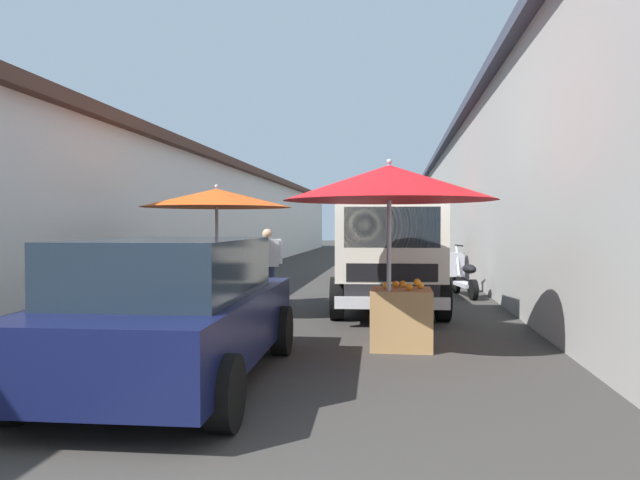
% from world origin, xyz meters
% --- Properties ---
extents(ground, '(90.00, 90.00, 0.00)m').
position_xyz_m(ground, '(13.50, 0.00, 0.00)').
color(ground, '#33302D').
extents(building_left_whitewash, '(49.80, 7.50, 3.71)m').
position_xyz_m(building_left_whitewash, '(15.75, 7.18, 1.86)').
color(building_left_whitewash, silver).
rests_on(building_left_whitewash, ground).
extents(building_right_concrete, '(49.80, 7.50, 5.00)m').
position_xyz_m(building_right_concrete, '(15.75, -7.18, 2.51)').
color(building_right_concrete, gray).
rests_on(building_right_concrete, ground).
extents(fruit_stall_mid_lane, '(2.55, 2.55, 2.10)m').
position_xyz_m(fruit_stall_mid_lane, '(15.14, -1.70, 1.62)').
color(fruit_stall_mid_lane, '#9E9EA3').
rests_on(fruit_stall_mid_lane, ground).
extents(fruit_stall_near_left, '(2.60, 2.60, 2.29)m').
position_xyz_m(fruit_stall_near_left, '(8.17, 1.49, 1.80)').
color(fruit_stall_near_left, '#9E9EA3').
rests_on(fruit_stall_near_left, ground).
extents(fruit_stall_far_right, '(2.66, 2.66, 2.41)m').
position_xyz_m(fruit_stall_far_right, '(5.73, -1.53, 1.90)').
color(fruit_stall_far_right, '#9E9EA3').
rests_on(fruit_stall_far_right, ground).
extents(hatchback_car, '(3.96, 2.01, 1.45)m').
position_xyz_m(hatchback_car, '(3.96, 0.60, 0.74)').
color(hatchback_car, '#0F1438').
rests_on(hatchback_car, ground).
extents(delivery_truck, '(5.00, 2.16, 2.08)m').
position_xyz_m(delivery_truck, '(8.79, -1.47, 1.04)').
color(delivery_truck, black).
rests_on(delivery_truck, ground).
extents(vendor_by_crates, '(0.35, 0.58, 1.51)m').
position_xyz_m(vendor_by_crates, '(9.91, 0.97, 0.86)').
color(vendor_by_crates, navy).
rests_on(vendor_by_crates, ground).
extents(parked_scooter, '(1.68, 0.51, 1.14)m').
position_xyz_m(parked_scooter, '(11.61, -3.12, 0.45)').
color(parked_scooter, black).
rests_on(parked_scooter, ground).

